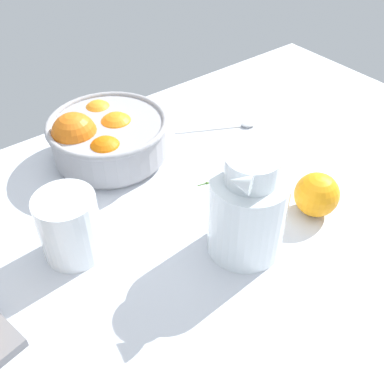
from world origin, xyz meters
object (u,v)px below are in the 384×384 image
object	(u,v)px
fruit_bowl	(105,137)
loose_orange_1	(317,195)
juice_glass	(70,229)
juice_pitcher	(245,216)
spoon	(228,126)

from	to	relation	value
fruit_bowl	loose_orange_1	world-z (taller)	fruit_bowl
juice_glass	loose_orange_1	size ratio (longest dim) A/B	1.46
juice_pitcher	loose_orange_1	world-z (taller)	juice_pitcher
juice_glass	spoon	distance (cm)	45.23
juice_pitcher	loose_orange_1	xyz separation A→B (cm)	(15.56, -1.55, -3.02)
fruit_bowl	spoon	xyz separation A→B (cm)	(26.56, -6.73, -4.71)
fruit_bowl	loose_orange_1	size ratio (longest dim) A/B	3.04
juice_glass	spoon	xyz separation A→B (cm)	(43.36, 12.04, -4.58)
loose_orange_1	spoon	distance (cm)	30.03
spoon	fruit_bowl	bearing A→B (deg)	165.78
juice_pitcher	loose_orange_1	bearing A→B (deg)	-5.69
juice_pitcher	juice_glass	world-z (taller)	juice_pitcher
fruit_bowl	juice_glass	distance (cm)	25.19
fruit_bowl	juice_glass	world-z (taller)	fruit_bowl
spoon	juice_pitcher	bearing A→B (deg)	-127.52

